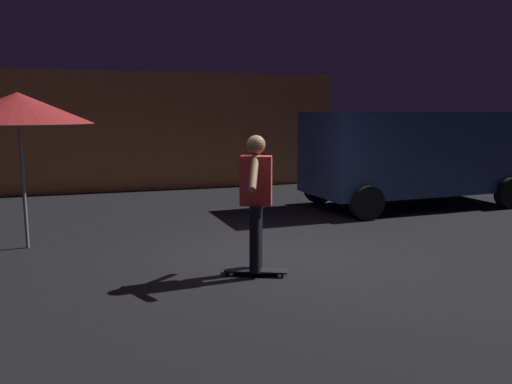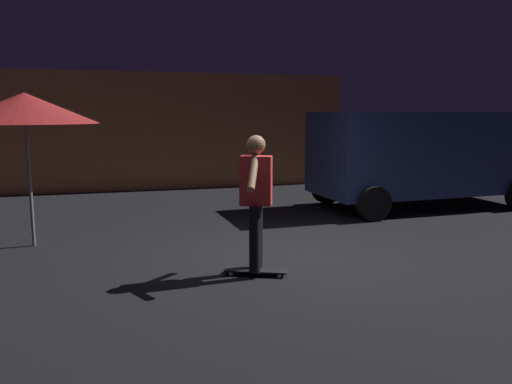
# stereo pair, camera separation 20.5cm
# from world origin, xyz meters

# --- Properties ---
(ground_plane) EXTENTS (28.00, 28.00, 0.00)m
(ground_plane) POSITION_xyz_m (0.00, 0.00, 0.00)
(ground_plane) COLOR black
(low_building) EXTENTS (10.41, 3.04, 3.05)m
(low_building) POSITION_xyz_m (-1.11, 8.49, 1.53)
(low_building) COLOR #C67A47
(low_building) RESTS_ON ground_plane
(parked_van) EXTENTS (4.68, 2.38, 2.03)m
(parked_van) POSITION_xyz_m (4.13, 2.96, 1.16)
(parked_van) COLOR navy
(parked_van) RESTS_ON ground_plane
(patio_umbrella) EXTENTS (2.10, 2.10, 2.30)m
(patio_umbrella) POSITION_xyz_m (-3.45, 1.66, 2.07)
(patio_umbrella) COLOR slate
(patio_umbrella) RESTS_ON ground_plane
(skateboard_ridden) EXTENTS (0.80, 0.49, 0.07)m
(skateboard_ridden) POSITION_xyz_m (-0.57, -0.61, 0.06)
(skateboard_ridden) COLOR black
(skateboard_ridden) RESTS_ON ground_plane
(skater) EXTENTS (0.47, 0.94, 1.67)m
(skater) POSITION_xyz_m (-0.57, -0.61, 1.04)
(skater) COLOR black
(skater) RESTS_ON skateboard_ridden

